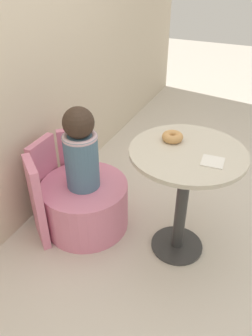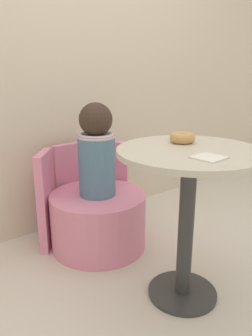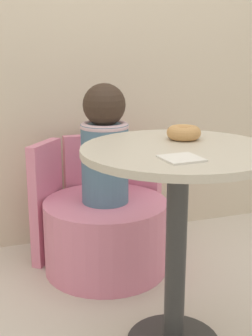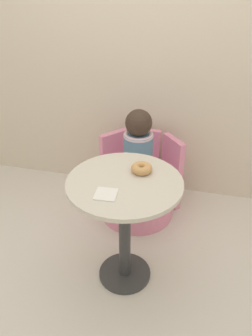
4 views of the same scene
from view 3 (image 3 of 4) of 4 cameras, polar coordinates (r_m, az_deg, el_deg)
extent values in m
cube|color=beige|center=(2.51, -6.37, 18.06)|extent=(6.00, 0.06, 2.40)
cylinder|color=#333333|center=(1.65, 6.10, -10.23)|extent=(0.07, 0.07, 0.70)
cylinder|color=beige|center=(1.53, 6.47, 2.04)|extent=(0.65, 0.65, 0.02)
cylinder|color=pink|center=(2.27, -2.48, -8.19)|extent=(0.59, 0.59, 0.34)
cube|color=pink|center=(2.51, -4.64, -2.73)|extent=(0.25, 0.05, 0.60)
cube|color=pink|center=(2.47, 1.50, -2.93)|extent=(0.20, 0.22, 0.60)
cube|color=pink|center=(2.35, -9.67, -4.11)|extent=(0.20, 0.22, 0.60)
cylinder|color=slate|center=(2.15, -2.59, 0.54)|extent=(0.22, 0.22, 0.37)
torus|color=beige|center=(2.11, -2.64, 5.10)|extent=(0.22, 0.22, 0.04)
sphere|color=#38281E|center=(2.10, -2.68, 7.70)|extent=(0.19, 0.19, 0.19)
torus|color=tan|center=(1.65, 7.05, 4.30)|extent=(0.12, 0.12, 0.05)
cube|color=silver|center=(1.37, 6.76, 1.17)|extent=(0.12, 0.12, 0.01)
camera|label=1|loc=(1.45, -67.03, 29.78)|focal=35.00mm
camera|label=2|loc=(0.61, -64.29, 6.23)|focal=35.00mm
camera|label=4|loc=(1.20, 86.60, 35.18)|focal=35.00mm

